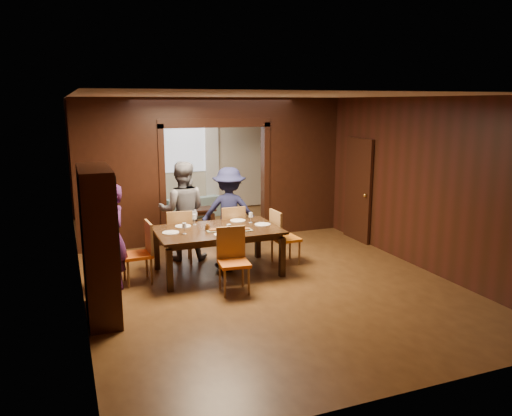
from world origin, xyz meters
name	(u,v)px	position (x,y,z in m)	size (l,w,h in m)	color
floor	(242,261)	(0.00, 0.00, 0.00)	(9.00, 9.00, 0.00)	#4F3016
ceiling	(241,96)	(0.00, 0.00, 2.90)	(5.50, 9.00, 0.02)	silver
room_walls	(211,166)	(0.00, 1.89, 1.51)	(5.52, 9.01, 2.90)	black
person_purple	(113,237)	(-2.25, -0.50, 0.80)	(0.58, 0.38, 1.60)	#411A4B
person_grey	(182,211)	(-0.95, 0.53, 0.89)	(0.87, 0.68, 1.79)	slate
person_navy	(229,211)	(-0.07, 0.51, 0.82)	(1.06, 0.61, 1.64)	#181B3D
sofa	(190,206)	(0.00, 3.85, 0.26)	(1.80, 0.71, 0.53)	#80A4A7
serving_bowl	(225,224)	(-0.43, -0.37, 0.81)	(0.37, 0.37, 0.09)	black
dining_table	(218,251)	(-0.59, -0.44, 0.38)	(2.01, 1.25, 0.76)	black
coffee_table	(197,217)	(-0.08, 2.86, 0.20)	(0.80, 0.50, 0.40)	black
chair_left	(137,253)	(-1.91, -0.41, 0.48)	(0.44, 0.44, 0.97)	#E25C15
chair_right	(286,237)	(0.68, -0.39, 0.48)	(0.44, 0.44, 0.97)	orange
chair_far_l	(179,236)	(-1.06, 0.36, 0.48)	(0.44, 0.44, 0.97)	#C77512
chair_far_r	(230,231)	(-0.10, 0.35, 0.48)	(0.44, 0.44, 0.97)	red
chair_near	(234,261)	(-0.62, -1.36, 0.48)	(0.44, 0.44, 0.97)	orange
hutch	(99,243)	(-2.53, -1.50, 1.00)	(0.40, 1.20, 2.00)	black
door_right	(358,190)	(2.70, 0.50, 1.05)	(0.06, 0.90, 2.10)	black
window_far	(183,146)	(0.00, 4.44, 1.70)	(1.20, 0.03, 1.30)	silver
curtain_left	(154,166)	(-0.75, 4.40, 1.25)	(0.35, 0.06, 2.40)	white
curtain_right	(212,163)	(0.75, 4.40, 1.25)	(0.35, 0.06, 2.40)	white
plate_left	(171,233)	(-1.36, -0.41, 0.77)	(0.27, 0.27, 0.01)	white
plate_far_l	(183,226)	(-1.08, -0.08, 0.77)	(0.27, 0.27, 0.01)	white
plate_far_r	(238,220)	(-0.09, -0.02, 0.77)	(0.27, 0.27, 0.01)	white
plate_right	(263,224)	(0.21, -0.45, 0.77)	(0.27, 0.27, 0.01)	white
plate_near	(222,234)	(-0.63, -0.83, 0.77)	(0.27, 0.27, 0.01)	white
platter_a	(216,230)	(-0.66, -0.56, 0.78)	(0.30, 0.20, 0.04)	slate
platter_b	(243,230)	(-0.24, -0.70, 0.78)	(0.30, 0.20, 0.04)	gray
wineglass_left	(184,229)	(-1.17, -0.56, 0.85)	(0.08, 0.08, 0.18)	silver
wineglass_far	(194,219)	(-0.87, -0.02, 0.85)	(0.08, 0.08, 0.18)	silver
wineglass_right	(251,218)	(0.08, -0.24, 0.85)	(0.08, 0.08, 0.18)	white
tumbler	(229,229)	(-0.49, -0.75, 0.83)	(0.07, 0.07, 0.14)	white
condiment_jar	(207,227)	(-0.77, -0.48, 0.82)	(0.08, 0.08, 0.11)	#512F13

